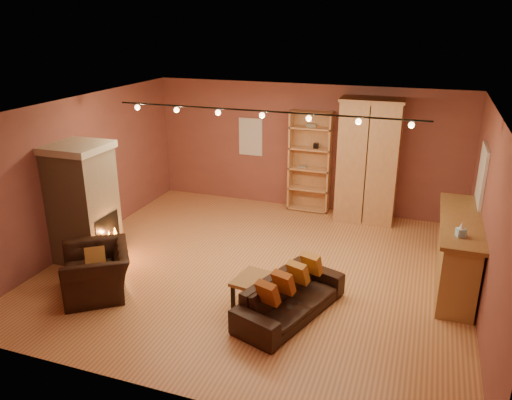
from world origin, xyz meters
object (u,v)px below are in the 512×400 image
at_px(bookcase, 310,161).
at_px(armoire, 368,161).
at_px(armchair, 96,264).
at_px(coffee_table, 257,283).
at_px(bar_counter, 457,252).
at_px(loveseat, 291,291).
at_px(fireplace, 84,203).

xyz_separation_m(bookcase, armoire, (1.28, -0.21, 0.17)).
relative_size(armchair, coffee_table, 1.88).
height_order(bar_counter, armchair, bar_counter).
bearing_deg(loveseat, armoire, 11.96).
distance_m(armoire, loveseat, 4.24).
xyz_separation_m(fireplace, coffee_table, (3.44, -0.58, -0.65)).
distance_m(armoire, armchair, 5.80).
relative_size(bookcase, armchair, 1.66).
relative_size(armoire, coffee_table, 3.62).
xyz_separation_m(bookcase, coffee_table, (0.26, -4.31, -0.73)).
relative_size(bar_counter, coffee_table, 3.37).
relative_size(armoire, bar_counter, 1.07).
xyz_separation_m(fireplace, bar_counter, (6.24, 1.15, -0.47)).
height_order(loveseat, coffee_table, loveseat).
height_order(bookcase, armoire, armoire).
height_order(armoire, coffee_table, armoire).
xyz_separation_m(bookcase, loveseat, (0.77, -4.32, -0.76)).
distance_m(loveseat, armchair, 3.07).
distance_m(fireplace, armoire, 5.69).
bearing_deg(armchair, loveseat, 60.84).
relative_size(bookcase, coffee_table, 3.12).
distance_m(fireplace, bar_counter, 6.36).
xyz_separation_m(bookcase, bar_counter, (3.05, -2.58, -0.55)).
bearing_deg(coffee_table, loveseat, -1.18).
bearing_deg(bookcase, bar_counter, -40.23).
height_order(bookcase, bar_counter, bookcase).
distance_m(armoire, coffee_table, 4.31).
height_order(armoire, bar_counter, armoire).
height_order(bookcase, coffee_table, bookcase).
height_order(bar_counter, coffee_table, bar_counter).
bearing_deg(armoire, bookcase, 170.51).
bearing_deg(armoire, fireplace, -141.78).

